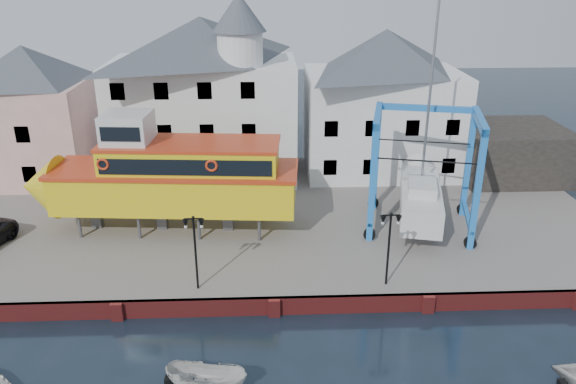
{
  "coord_description": "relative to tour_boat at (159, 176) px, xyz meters",
  "views": [
    {
      "loc": [
        -0.32,
        -24.37,
        17.06
      ],
      "look_at": [
        1.0,
        7.0,
        4.0
      ],
      "focal_mm": 35.0,
      "sensor_mm": 36.0,
      "label": 1
    }
  ],
  "objects": [
    {
      "name": "ground",
      "position": [
        6.99,
        -8.51,
        -4.57
      ],
      "size": [
        140.0,
        140.0,
        0.0
      ],
      "primitive_type": "plane",
      "color": "#16242C",
      "rests_on": "ground"
    },
    {
      "name": "building_pink",
      "position": [
        -11.01,
        9.48,
        1.58
      ],
      "size": [
        8.0,
        7.0,
        10.3
      ],
      "color": "tan",
      "rests_on": "hardstanding"
    },
    {
      "name": "quay_wall",
      "position": [
        6.99,
        -8.41,
        -4.07
      ],
      "size": [
        44.0,
        0.47,
        1.0
      ],
      "color": "maroon",
      "rests_on": "ground"
    },
    {
      "name": "hardstanding",
      "position": [
        6.99,
        2.49,
        -4.07
      ],
      "size": [
        44.0,
        22.0,
        1.0
      ],
      "primitive_type": "cube",
      "color": "#68605A",
      "rests_on": "ground"
    },
    {
      "name": "tour_boat",
      "position": [
        0.0,
        0.0,
        0.0
      ],
      "size": [
        17.66,
        5.49,
        7.57
      ],
      "rotation": [
        0.0,
        0.0,
        -0.08
      ],
      "color": "#59595E",
      "rests_on": "hardstanding"
    },
    {
      "name": "building_white_main",
      "position": [
        2.12,
        9.88,
        2.77
      ],
      "size": [
        14.0,
        8.3,
        14.0
      ],
      "color": "silver",
      "rests_on": "hardstanding"
    },
    {
      "name": "travel_lift",
      "position": [
        16.67,
        0.38,
        -1.17
      ],
      "size": [
        7.73,
        9.84,
        14.4
      ],
      "rotation": [
        0.0,
        0.0,
        -0.23
      ],
      "color": "#256EBC",
      "rests_on": "hardstanding"
    },
    {
      "name": "lamp_post_left",
      "position": [
        2.99,
        -7.31,
        -0.4
      ],
      "size": [
        1.12,
        0.32,
        4.2
      ],
      "color": "black",
      "rests_on": "hardstanding"
    },
    {
      "name": "shed_dark",
      "position": [
        25.99,
        8.49,
        -1.57
      ],
      "size": [
        8.0,
        7.0,
        4.0
      ],
      "primitive_type": "cube",
      "color": "black",
      "rests_on": "hardstanding"
    },
    {
      "name": "lamp_post_right",
      "position": [
        12.99,
        -7.31,
        -0.4
      ],
      "size": [
        1.12,
        0.32,
        4.2
      ],
      "color": "black",
      "rests_on": "hardstanding"
    },
    {
      "name": "building_white_right",
      "position": [
        15.99,
        10.48,
        2.03
      ],
      "size": [
        12.0,
        8.0,
        11.2
      ],
      "color": "silver",
      "rests_on": "hardstanding"
    }
  ]
}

